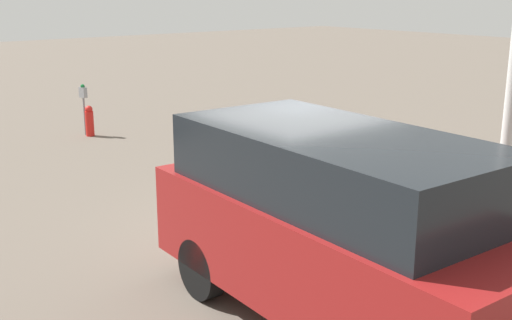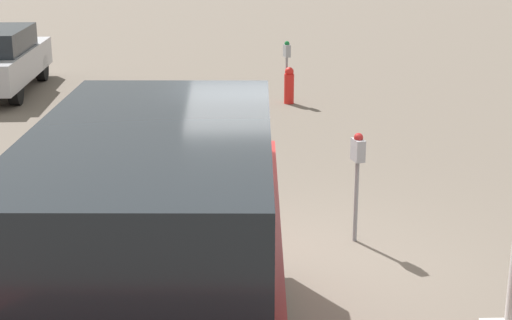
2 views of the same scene
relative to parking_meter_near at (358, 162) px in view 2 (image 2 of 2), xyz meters
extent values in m
plane|color=#60564C|center=(0.75, -0.69, -0.99)|extent=(80.00, 80.00, 0.00)
cylinder|color=gray|center=(0.00, 0.00, -0.49)|extent=(0.05, 0.05, 1.01)
cube|color=gray|center=(0.00, 0.00, 0.15)|extent=(0.22, 0.15, 0.26)
sphere|color=maroon|center=(0.00, 0.00, 0.30)|extent=(0.11, 0.11, 0.11)
cylinder|color=gray|center=(-7.76, -0.22, -0.51)|extent=(0.05, 0.05, 0.97)
cube|color=gray|center=(-7.76, -0.22, 0.10)|extent=(0.22, 0.15, 0.26)
sphere|color=#14662D|center=(-7.76, -0.22, 0.26)|extent=(0.11, 0.11, 0.11)
cube|color=maroon|center=(3.01, -2.12, -0.07)|extent=(4.75, 2.19, 1.09)
cube|color=black|center=(2.89, -2.11, 0.83)|extent=(3.81, 1.99, 0.72)
cylinder|color=black|center=(1.61, -1.18, -0.62)|extent=(0.76, 0.27, 0.75)
cylinder|color=black|center=(1.53, -2.93, -0.62)|extent=(0.76, 0.27, 0.75)
cylinder|color=black|center=(-10.34, -5.99, -0.68)|extent=(0.64, 0.22, 0.63)
cylinder|color=black|center=(-7.67, -5.95, -0.68)|extent=(0.64, 0.22, 0.63)
cylinder|color=red|center=(-7.57, -0.18, -0.68)|extent=(0.21, 0.21, 0.63)
sphere|color=red|center=(-7.57, -0.18, -0.31)|extent=(0.19, 0.19, 0.19)
camera|label=1|loc=(7.48, -6.89, 2.64)|focal=45.00mm
camera|label=2|loc=(8.73, -1.55, 2.68)|focal=55.00mm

